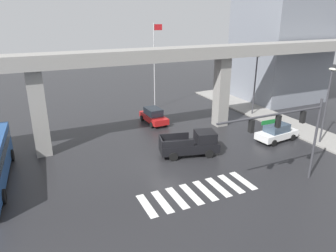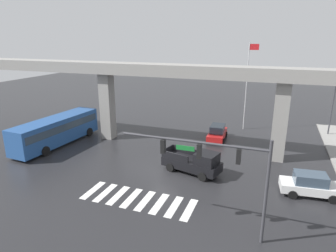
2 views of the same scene
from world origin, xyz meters
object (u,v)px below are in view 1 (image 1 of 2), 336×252
object	(u,v)px
sedan_white	(277,132)
street_lamp_near_corner	(327,97)
flagpole	(155,61)
pickup_truck	(192,144)
street_lamp_mid_block	(255,78)
street_lamp_far_north	(216,67)
traffic_signal_mast	(290,126)
fire_hydrant	(281,125)
sedan_red	(154,116)

from	to	relation	value
sedan_white	street_lamp_near_corner	distance (m)	5.47
flagpole	pickup_truck	bearing A→B (deg)	-100.02
pickup_truck	street_lamp_mid_block	world-z (taller)	street_lamp_mid_block
street_lamp_near_corner	street_lamp_mid_block	xyz separation A→B (m)	(0.00, 9.95, 0.00)
flagpole	street_lamp_far_north	bearing A→B (deg)	6.12
sedan_white	traffic_signal_mast	bearing A→B (deg)	-130.20
street_lamp_far_north	sedan_white	bearing A→B (deg)	-101.44
traffic_signal_mast	street_lamp_far_north	xyz separation A→B (m)	(8.98, 22.96, 0.01)
pickup_truck	street_lamp_mid_block	bearing A→B (deg)	29.62
sedan_white	street_lamp_mid_block	size ratio (longest dim) A/B	0.62
pickup_truck	street_lamp_near_corner	bearing A→B (deg)	-13.46
pickup_truck	fire_hydrant	world-z (taller)	pickup_truck
street_lamp_mid_block	sedan_red	bearing A→B (deg)	169.52
traffic_signal_mast	street_lamp_near_corner	xyz separation A→B (m)	(8.98, 4.42, 0.01)
fire_hydrant	pickup_truck	bearing A→B (deg)	-172.03
traffic_signal_mast	street_lamp_mid_block	bearing A→B (deg)	57.99
sedan_white	traffic_signal_mast	xyz separation A→B (m)	(-5.70, -6.75, 3.70)
traffic_signal_mast	street_lamp_far_north	bearing A→B (deg)	68.63
street_lamp_near_corner	flagpole	world-z (taller)	flagpole
sedan_red	street_lamp_far_north	size ratio (longest dim) A/B	0.60
pickup_truck	traffic_signal_mast	distance (m)	8.84
sedan_white	fire_hydrant	bearing A→B (deg)	38.48
street_lamp_mid_block	street_lamp_far_north	world-z (taller)	same
fire_hydrant	street_lamp_near_corner	bearing A→B (deg)	-85.05
traffic_signal_mast	fire_hydrant	size ratio (longest dim) A/B	10.22
flagpole	sedan_white	bearing A→B (deg)	-66.89
street_lamp_mid_block	flagpole	world-z (taller)	flagpole
street_lamp_mid_block	fire_hydrant	xyz separation A→B (m)	(-0.40, -5.34, -4.13)
sedan_white	fire_hydrant	world-z (taller)	sedan_white
street_lamp_mid_block	fire_hydrant	bearing A→B (deg)	-94.29
street_lamp_mid_block	pickup_truck	bearing A→B (deg)	-150.38
sedan_white	flagpole	xyz separation A→B (m)	(-6.47, 15.16, 5.31)
sedan_red	pickup_truck	bearing A→B (deg)	-90.85
traffic_signal_mast	street_lamp_mid_block	world-z (taller)	street_lamp_mid_block
pickup_truck	street_lamp_near_corner	distance (m)	13.16
traffic_signal_mast	street_lamp_far_north	distance (m)	24.65
traffic_signal_mast	street_lamp_mid_block	size ratio (longest dim) A/B	1.20
fire_hydrant	sedan_white	bearing A→B (deg)	-141.52
pickup_truck	sedan_white	size ratio (longest dim) A/B	1.21
pickup_truck	traffic_signal_mast	world-z (taller)	traffic_signal_mast
sedan_white	street_lamp_far_north	bearing A→B (deg)	78.56
street_lamp_near_corner	sedan_red	bearing A→B (deg)	134.94
sedan_red	street_lamp_far_north	bearing A→B (deg)	27.46
street_lamp_mid_block	street_lamp_far_north	bearing A→B (deg)	90.00
fire_hydrant	street_lamp_mid_block	bearing A→B (deg)	85.71
pickup_truck	fire_hydrant	bearing A→B (deg)	7.97
pickup_truck	traffic_signal_mast	bearing A→B (deg)	-65.62
sedan_red	flagpole	xyz separation A→B (m)	(2.43, 5.28, 5.31)
sedan_red	sedan_white	bearing A→B (deg)	-47.98
street_lamp_near_corner	flagpole	bearing A→B (deg)	119.14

